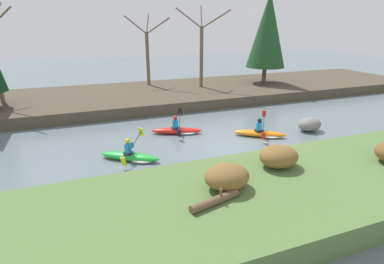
{
  "coord_description": "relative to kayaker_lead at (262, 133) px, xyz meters",
  "views": [
    {
      "loc": [
        -6.76,
        -11.92,
        5.6
      ],
      "look_at": [
        -1.84,
        1.21,
        0.55
      ],
      "focal_mm": 28.0,
      "sensor_mm": 36.0,
      "label": 1
    }
  ],
  "objects": [
    {
      "name": "kayaker_middle",
      "position": [
        -3.97,
        1.99,
        0.0
      ],
      "size": [
        2.74,
        2.0,
        1.2
      ],
      "rotation": [
        0.0,
        0.0,
        -0.35
      ],
      "color": "red",
      "rests_on": "ground"
    },
    {
      "name": "riverbank_near",
      "position": [
        -1.9,
        -5.68,
        0.21
      ],
      "size": [
        44.0,
        5.12,
        0.82
      ],
      "color": "#56753D",
      "rests_on": "ground"
    },
    {
      "name": "kayaker_lead",
      "position": [
        0.0,
        0.0,
        0.0
      ],
      "size": [
        2.6,
        2.0,
        1.2
      ],
      "rotation": [
        0.0,
        0.0,
        -0.57
      ],
      "color": "orange",
      "rests_on": "ground"
    },
    {
      "name": "kayaker_trailing",
      "position": [
        -6.92,
        -0.53,
        0.0
      ],
      "size": [
        2.57,
        2.02,
        1.2
      ],
      "rotation": [
        0.0,
        0.0,
        -0.6
      ],
      "color": "green",
      "rests_on": "ground"
    },
    {
      "name": "shrub_clump_second",
      "position": [
        -2.39,
        -4.62,
        1.01
      ],
      "size": [
        1.43,
        1.19,
        0.77
      ],
      "color": "brown",
      "rests_on": "riverbank_near"
    },
    {
      "name": "driftwood_log",
      "position": [
        -5.51,
        -6.03,
        0.74
      ],
      "size": [
        1.64,
        0.62,
        0.44
      ],
      "rotation": [
        0.0,
        0.0,
        0.24
      ],
      "color": "brown",
      "rests_on": "riverbank_near"
    },
    {
      "name": "bare_tree_mid_upstream",
      "position": [
        -3.15,
        12.55,
        3.24
      ],
      "size": [
        3.18,
        3.14,
        5.73
      ],
      "color": "brown",
      "rests_on": "riverbank_far"
    },
    {
      "name": "shrub_clump_nearest",
      "position": [
        -4.79,
        -5.32,
        1.0
      ],
      "size": [
        1.42,
        1.18,
        0.77
      ],
      "color": "brown",
      "rests_on": "riverbank_near"
    },
    {
      "name": "boulder_midstream",
      "position": [
        2.99,
        -0.12,
        0.18
      ],
      "size": [
        1.33,
        1.04,
        0.75
      ],
      "color": "gray",
      "rests_on": "ground"
    },
    {
      "name": "conifer_tree_mid_left",
      "position": [
        6.5,
        9.84,
        4.94
      ],
      "size": [
        3.28,
        3.28,
        7.43
      ],
      "color": "brown",
      "rests_on": "riverbank_far"
    },
    {
      "name": "ground_plane",
      "position": [
        -1.9,
        -0.67,
        -0.2
      ],
      "size": [
        90.0,
        90.0,
        0.0
      ],
      "primitive_type": "plane",
      "color": "slate"
    },
    {
      "name": "riverbank_far",
      "position": [
        -1.9,
        10.02,
        0.17
      ],
      "size": [
        44.0,
        8.85,
        0.74
      ],
      "color": "#4C4233",
      "rests_on": "ground"
    },
    {
      "name": "bare_tree_mid_downstream",
      "position": [
        0.69,
        10.19,
        3.51
      ],
      "size": [
        3.48,
        3.44,
        6.31
      ],
      "color": "brown",
      "rests_on": "riverbank_far"
    }
  ]
}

